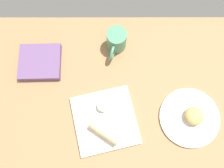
# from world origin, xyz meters

# --- Properties ---
(dining_table) EXTENTS (1.10, 0.90, 0.04)m
(dining_table) POSITION_xyz_m (0.00, 0.00, 0.02)
(dining_table) COLOR #9E754C
(dining_table) RESTS_ON ground
(round_plate) EXTENTS (0.24, 0.24, 0.01)m
(round_plate) POSITION_xyz_m (-0.33, 0.01, 0.05)
(round_plate) COLOR white
(round_plate) RESTS_ON dining_table
(scone_pastry) EXTENTS (0.10, 0.10, 0.05)m
(scone_pastry) POSITION_xyz_m (-0.34, 0.01, 0.08)
(scone_pastry) COLOR #D9B465
(scone_pastry) RESTS_ON round_plate
(square_plate) EXTENTS (0.29, 0.29, 0.02)m
(square_plate) POSITION_xyz_m (0.01, 0.02, 0.05)
(square_plate) COLOR silver
(square_plate) RESTS_ON dining_table
(sauce_cup) EXTENTS (0.05, 0.05, 0.03)m
(sauce_cup) POSITION_xyz_m (0.01, -0.03, 0.07)
(sauce_cup) COLOR silver
(sauce_cup) RESTS_ON square_plate
(breakfast_wrap) EXTENTS (0.14, 0.12, 0.06)m
(breakfast_wrap) POSITION_xyz_m (0.00, 0.06, 0.08)
(breakfast_wrap) COLOR beige
(breakfast_wrap) RESTS_ON square_plate
(book_stack) EXTENTS (0.18, 0.16, 0.03)m
(book_stack) POSITION_xyz_m (0.28, -0.22, 0.06)
(book_stack) COLOR #6B4C7A
(book_stack) RESTS_ON dining_table
(coffee_mug) EXTENTS (0.08, 0.13, 0.10)m
(coffee_mug) POSITION_xyz_m (-0.04, -0.31, 0.09)
(coffee_mug) COLOR #4C8C6B
(coffee_mug) RESTS_ON dining_table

